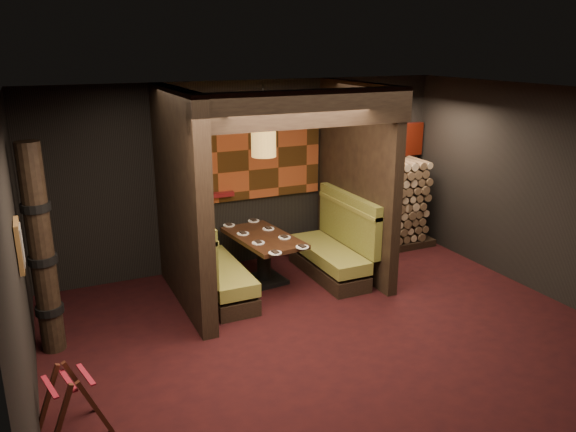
# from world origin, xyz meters

# --- Properties ---
(floor) EXTENTS (6.50, 5.50, 0.02)m
(floor) POSITION_xyz_m (0.00, 0.00, -0.01)
(floor) COLOR black
(floor) RESTS_ON ground
(ceiling) EXTENTS (6.50, 5.50, 0.02)m
(ceiling) POSITION_xyz_m (0.00, 0.00, 2.86)
(ceiling) COLOR black
(ceiling) RESTS_ON ground
(wall_back) EXTENTS (6.50, 0.02, 2.85)m
(wall_back) POSITION_xyz_m (0.00, 2.76, 1.43)
(wall_back) COLOR black
(wall_back) RESTS_ON ground
(wall_front) EXTENTS (6.50, 0.02, 2.85)m
(wall_front) POSITION_xyz_m (0.00, -2.76, 1.43)
(wall_front) COLOR black
(wall_front) RESTS_ON ground
(wall_left) EXTENTS (0.02, 5.50, 2.85)m
(wall_left) POSITION_xyz_m (-3.26, 0.00, 1.43)
(wall_left) COLOR black
(wall_left) RESTS_ON ground
(wall_right) EXTENTS (0.02, 5.50, 2.85)m
(wall_right) POSITION_xyz_m (3.26, 0.00, 1.43)
(wall_right) COLOR black
(wall_right) RESTS_ON ground
(partition_left) EXTENTS (0.20, 2.20, 2.85)m
(partition_left) POSITION_xyz_m (-1.35, 1.65, 1.43)
(partition_left) COLOR black
(partition_left) RESTS_ON floor
(partition_right) EXTENTS (0.15, 2.10, 2.85)m
(partition_right) POSITION_xyz_m (1.30, 1.70, 1.43)
(partition_right) COLOR black
(partition_right) RESTS_ON floor
(header_beam) EXTENTS (2.85, 0.18, 0.44)m
(header_beam) POSITION_xyz_m (-0.02, 0.70, 2.63)
(header_beam) COLOR black
(header_beam) RESTS_ON partition_left
(tapa_back_panel) EXTENTS (2.40, 0.06, 1.55)m
(tapa_back_panel) POSITION_xyz_m (-0.02, 2.71, 1.82)
(tapa_back_panel) COLOR brown
(tapa_back_panel) RESTS_ON wall_back
(tapa_side_panel) EXTENTS (0.04, 1.85, 1.45)m
(tapa_side_panel) POSITION_xyz_m (-1.23, 1.82, 1.85)
(tapa_side_panel) COLOR brown
(tapa_side_panel) RESTS_ON partition_left
(lacquer_shelf) EXTENTS (0.60, 0.12, 0.07)m
(lacquer_shelf) POSITION_xyz_m (-0.60, 2.65, 1.18)
(lacquer_shelf) COLOR maroon
(lacquer_shelf) RESTS_ON wall_back
(booth_bench_left) EXTENTS (0.68, 1.60, 1.14)m
(booth_bench_left) POSITION_xyz_m (-0.96, 1.65, 0.40)
(booth_bench_left) COLOR black
(booth_bench_left) RESTS_ON floor
(booth_bench_right) EXTENTS (0.68, 1.60, 1.14)m
(booth_bench_right) POSITION_xyz_m (0.93, 1.65, 0.40)
(booth_bench_right) COLOR black
(booth_bench_right) RESTS_ON floor
(dining_table) EXTENTS (0.89, 1.43, 0.72)m
(dining_table) POSITION_xyz_m (-0.14, 1.85, 0.48)
(dining_table) COLOR black
(dining_table) RESTS_ON floor
(place_settings) EXTENTS (0.77, 1.61, 0.03)m
(place_settings) POSITION_xyz_m (-0.14, 1.85, 0.73)
(place_settings) COLOR white
(place_settings) RESTS_ON dining_table
(pendant_lamp) EXTENTS (0.34, 0.34, 0.97)m
(pendant_lamp) POSITION_xyz_m (-0.14, 1.80, 2.11)
(pendant_lamp) COLOR olive
(pendant_lamp) RESTS_ON ceiling
(framed_picture) EXTENTS (0.05, 0.36, 0.46)m
(framed_picture) POSITION_xyz_m (-3.22, 0.10, 1.62)
(framed_picture) COLOR olive
(framed_picture) RESTS_ON wall_left
(luggage_rack) EXTENTS (0.69, 0.55, 0.66)m
(luggage_rack) POSITION_xyz_m (-2.97, -0.54, 0.33)
(luggage_rack) COLOR #411D12
(luggage_rack) RESTS_ON floor
(totem_column) EXTENTS (0.31, 0.31, 2.40)m
(totem_column) POSITION_xyz_m (-3.05, 1.10, 1.19)
(totem_column) COLOR black
(totem_column) RESTS_ON floor
(firewood_stack) EXTENTS (1.73, 0.70, 1.50)m
(firewood_stack) POSITION_xyz_m (2.29, 2.35, 0.75)
(firewood_stack) COLOR black
(firewood_stack) RESTS_ON floor
(mosaic_header) EXTENTS (1.83, 0.10, 0.56)m
(mosaic_header) POSITION_xyz_m (2.29, 2.68, 1.78)
(mosaic_header) COLOR #671709
(mosaic_header) RESTS_ON wall_back
(bay_front_post) EXTENTS (0.08, 0.08, 2.85)m
(bay_front_post) POSITION_xyz_m (1.39, 1.96, 1.43)
(bay_front_post) COLOR black
(bay_front_post) RESTS_ON floor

